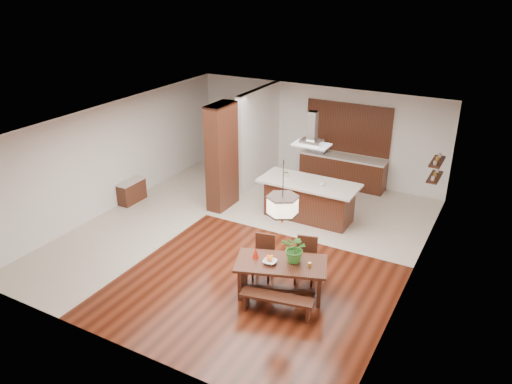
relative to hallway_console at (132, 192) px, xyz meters
The scene contains 25 objects.
room_shell 4.20m from the hallway_console, ahead, with size 9.00×9.04×2.92m.
tile_hallway 1.12m from the hallway_console, 10.68° to the right, with size 2.50×9.00×0.01m, color beige.
tile_kitchen 5.57m from the hallway_console, 24.44° to the left, with size 5.50×4.00×0.01m, color beige.
soffit_band 4.60m from the hallway_console, ahead, with size 8.00×9.00×0.02m, color #401A10.
partition_pier 2.85m from the hallway_console, 22.54° to the left, with size 0.45×1.00×2.90m, color black.
partition_stub 4.09m from the hallway_console, 52.14° to the left, with size 0.18×2.40×2.90m, color silver.
hallway_console is the anchor object (origin of this frame).
hallway_doorway 4.41m from the hallway_console, 75.20° to the left, with size 1.10×0.20×2.10m, color black.
rear_counter 6.26m from the hallway_console, 39.75° to the left, with size 2.60×0.62×0.95m.
kitchen_window 6.58m from the hallway_console, 41.53° to the left, with size 2.60×0.08×1.50m, color #9C682F.
shelf_lower 8.12m from the hallway_console, 17.35° to the left, with size 0.26×0.90×0.04m, color black.
shelf_upper 8.18m from the hallway_console, 17.35° to the left, with size 0.26×0.90×0.04m, color black.
dining_table 5.99m from the hallway_console, 19.30° to the right, with size 1.99×1.44×0.75m.
dining_bench 6.41m from the hallway_console, 23.80° to the right, with size 1.41×0.31×0.40m, color black, non-canonical shape.
dining_chair_left 5.30m from the hallway_console, 17.72° to the right, with size 0.42×0.42×0.96m, color black, non-canonical shape.
dining_chair_right 6.03m from the hallway_console, 12.56° to the right, with size 0.43×0.43×0.98m, color black, non-canonical shape.
pendant_lantern 6.29m from the hallway_console, 19.30° to the right, with size 0.64×0.64×1.31m, color #FFE6C3, non-canonical shape.
foliage_plant 6.20m from the hallway_console, 17.23° to the right, with size 0.53×0.46×0.58m, color #347A28.
fruit_bowl 5.88m from the hallway_console, 21.15° to the right, with size 0.27×0.27×0.07m, color beige.
napkin_cone 5.54m from the hallway_console, 21.96° to the right, with size 0.14×0.14×0.22m, color #B71E0D.
gold_ornament 6.49m from the hallway_console, 16.70° to the right, with size 0.07×0.07×0.09m, color gold.
kitchen_island 5.01m from the hallway_console, 16.62° to the left, with size 2.58×1.14×1.06m.
range_hood 5.45m from the hallway_console, 16.67° to the left, with size 0.90×0.55×0.87m, color silver, non-canonical shape.
island_cup 5.41m from the hallway_console, 14.35° to the left, with size 0.13×0.13×0.10m, color white.
microwave 5.69m from the hallway_console, 44.95° to the left, with size 0.53×0.36×0.29m, color silver.
Camera 1 is at (5.44, -9.42, 6.01)m, focal length 35.00 mm.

